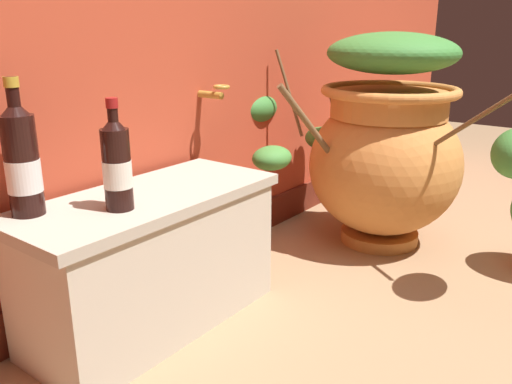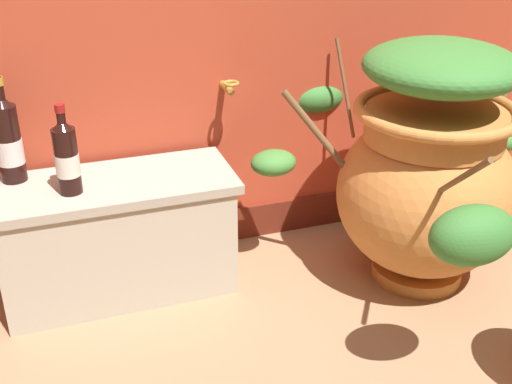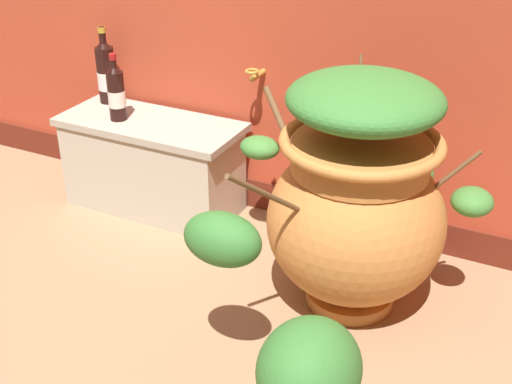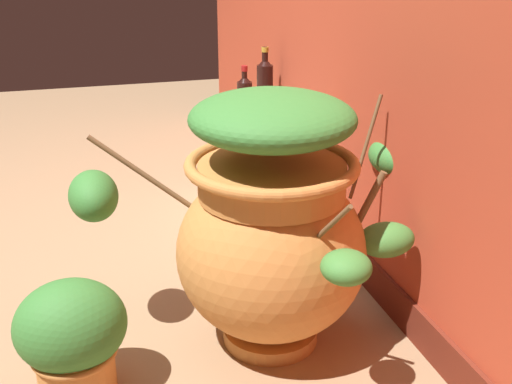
% 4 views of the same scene
% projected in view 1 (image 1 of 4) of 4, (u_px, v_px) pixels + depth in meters
% --- Properties ---
extents(terracotta_urn, '(0.95, 1.18, 0.82)m').
position_uv_depth(terracotta_urn, '(384.00, 144.00, 2.04)').
color(terracotta_urn, '#CC7F3D').
rests_on(terracotta_urn, ground_plane).
extents(stone_ledge, '(0.77, 0.34, 0.40)m').
position_uv_depth(stone_ledge, '(151.00, 256.00, 1.50)').
color(stone_ledge, beige).
rests_on(stone_ledge, ground_plane).
extents(wine_bottle_left, '(0.07, 0.07, 0.28)m').
position_uv_depth(wine_bottle_left, '(117.00, 163.00, 1.29)').
color(wine_bottle_left, black).
rests_on(wine_bottle_left, stone_ledge).
extents(wine_bottle_middle, '(0.08, 0.08, 0.33)m').
position_uv_depth(wine_bottle_middle, '(22.00, 159.00, 1.25)').
color(wine_bottle_middle, black).
rests_on(wine_bottle_middle, stone_ledge).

